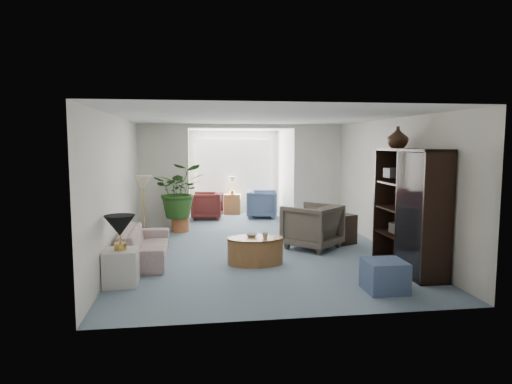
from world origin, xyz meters
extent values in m
plane|color=gray|center=(0.00, 0.00, 0.00)|extent=(6.00, 6.00, 0.00)
plane|color=gray|center=(0.00, 4.10, 0.00)|extent=(2.60, 2.60, 0.00)
cube|color=white|center=(-1.90, 3.00, 1.25)|extent=(1.20, 0.12, 2.50)
cube|color=white|center=(1.90, 3.00, 1.25)|extent=(1.20, 0.12, 2.50)
cube|color=white|center=(0.00, 3.00, 2.45)|extent=(2.60, 0.12, 0.10)
cube|color=white|center=(0.00, 5.18, 1.40)|extent=(2.20, 0.02, 1.50)
cube|color=white|center=(0.00, 5.15, 1.40)|extent=(2.20, 0.02, 1.50)
cube|color=#BDB297|center=(2.46, -0.10, 1.70)|extent=(0.04, 0.50, 0.40)
imported|color=beige|center=(-2.05, -0.08, 0.28)|extent=(0.78, 1.95, 0.57)
cube|color=silver|center=(-2.25, -1.43, 0.26)|extent=(0.48, 0.48, 0.52)
cone|color=black|center=(-2.25, -1.43, 0.87)|extent=(0.44, 0.44, 0.30)
cone|color=beige|center=(-2.20, 1.31, 1.25)|extent=(0.36, 0.36, 0.28)
cylinder|color=olive|center=(-0.17, -0.54, 0.23)|extent=(1.20, 1.20, 0.45)
imported|color=silver|center=(-0.22, -0.44, 0.47)|extent=(0.25, 0.25, 0.05)
imported|color=#BBB7A4|center=(-0.02, -0.64, 0.50)|extent=(0.13, 0.13, 0.10)
imported|color=#585045|center=(1.08, 0.42, 0.43)|extent=(1.33, 1.33, 0.87)
cube|color=black|center=(1.78, 0.72, 0.30)|extent=(0.62, 0.57, 0.60)
cube|color=black|center=(2.23, -1.22, 0.98)|extent=(0.47, 1.76, 1.95)
imported|color=#321D10|center=(2.23, -0.72, 2.14)|extent=(0.35, 0.35, 0.37)
cube|color=#4A6080|center=(1.40, -2.21, 0.22)|extent=(0.55, 0.55, 0.43)
cylinder|color=#A5592F|center=(-1.51, 2.47, 0.16)|extent=(0.40, 0.40, 0.32)
imported|color=#274F1B|center=(-1.51, 2.47, 0.95)|extent=(1.14, 0.99, 1.27)
imported|color=#4A6080|center=(0.67, 4.15, 0.38)|extent=(0.94, 0.92, 0.75)
imported|color=#5B1F1F|center=(-0.83, 4.15, 0.36)|extent=(0.91, 0.89, 0.73)
cube|color=olive|center=(-0.08, 4.90, 0.29)|extent=(0.52, 0.43, 0.57)
cube|color=#2D2723|center=(2.18, -1.66, 1.54)|extent=(0.30, 0.26, 0.16)
cube|color=#302E2C|center=(2.18, -1.04, 0.64)|extent=(0.30, 0.26, 0.16)
cube|color=#4C4947|center=(2.18, -1.42, 1.09)|extent=(0.30, 0.26, 0.16)
cube|color=#4C4947|center=(2.18, -0.76, 1.54)|extent=(0.30, 0.26, 0.16)
cube|color=#272321|center=(2.18, -1.67, 0.64)|extent=(0.30, 0.26, 0.16)
camera|label=1|loc=(-1.22, -7.97, 2.04)|focal=31.65mm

